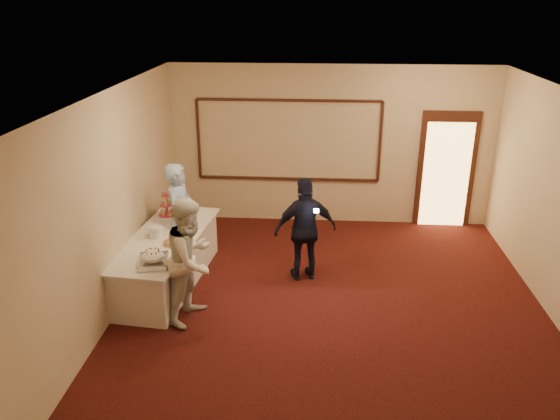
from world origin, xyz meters
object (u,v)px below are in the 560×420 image
(buffet_table, at_px, (166,260))
(tart, at_px, (171,243))
(guest, at_px, (305,230))
(plate_stack_a, at_px, (156,232))
(woman, at_px, (191,260))
(cupcake_stand, at_px, (167,205))
(plate_stack_b, at_px, (183,222))
(man, at_px, (181,218))
(pavlova_tray, at_px, (153,258))

(buffet_table, relative_size, tart, 10.27)
(guest, bearing_deg, buffet_table, -7.37)
(plate_stack_a, height_order, guest, guest)
(buffet_table, xyz_separation_m, tart, (0.18, -0.26, 0.41))
(buffet_table, distance_m, woman, 1.18)
(buffet_table, height_order, guest, guest)
(cupcake_stand, distance_m, woman, 1.95)
(cupcake_stand, bearing_deg, tart, -72.68)
(plate_stack_b, xyz_separation_m, man, (-0.06, 0.08, 0.04))
(man, xyz_separation_m, guest, (1.96, -0.18, -0.07))
(buffet_table, height_order, man, man)
(woman, bearing_deg, pavlova_tray, 104.39)
(man, distance_m, woman, 1.46)
(pavlova_tray, height_order, plate_stack_b, pavlova_tray)
(guest, bearing_deg, woman, 23.19)
(cupcake_stand, xyz_separation_m, tart, (0.36, -1.14, -0.14))
(plate_stack_b, relative_size, guest, 0.11)
(cupcake_stand, relative_size, plate_stack_a, 2.26)
(man, bearing_deg, pavlova_tray, -173.98)
(guest, bearing_deg, plate_stack_a, -7.65)
(woman, bearing_deg, man, 36.33)
(plate_stack_b, relative_size, man, 0.10)
(buffet_table, relative_size, plate_stack_a, 13.14)
(buffet_table, height_order, woman, woman)
(plate_stack_b, distance_m, guest, 1.90)
(pavlova_tray, xyz_separation_m, tart, (0.09, 0.60, -0.06))
(buffet_table, distance_m, cupcake_stand, 1.05)
(buffet_table, distance_m, tart, 0.51)
(plate_stack_a, relative_size, guest, 0.12)
(woman, bearing_deg, plate_stack_b, 35.13)
(pavlova_tray, xyz_separation_m, man, (0.05, 1.36, 0.03))
(man, relative_size, woman, 1.02)
(cupcake_stand, height_order, woman, woman)
(pavlova_tray, bearing_deg, man, 87.76)
(pavlova_tray, distance_m, guest, 2.33)
(woman, bearing_deg, plate_stack_a, 57.02)
(plate_stack_b, bearing_deg, cupcake_stand, 128.84)
(pavlova_tray, height_order, man, man)
(plate_stack_b, height_order, tart, plate_stack_b)
(tart, xyz_separation_m, guest, (1.92, 0.58, 0.02))
(buffet_table, xyz_separation_m, man, (0.14, 0.49, 0.50))
(cupcake_stand, xyz_separation_m, man, (0.32, -0.39, -0.05))
(cupcake_stand, xyz_separation_m, woman, (0.80, -1.77, -0.07))
(pavlova_tray, xyz_separation_m, cupcake_stand, (-0.27, 1.75, 0.08))
(plate_stack_a, distance_m, guest, 2.24)
(tart, bearing_deg, man, 92.78)
(plate_stack_b, bearing_deg, buffet_table, -115.33)
(pavlova_tray, relative_size, woman, 0.32)
(man, bearing_deg, cupcake_stand, 47.56)
(pavlova_tray, distance_m, woman, 0.53)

